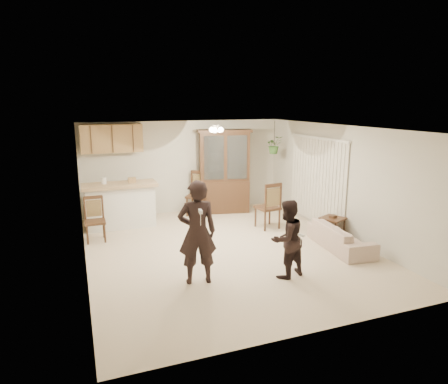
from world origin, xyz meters
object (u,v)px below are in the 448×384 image
object	(u,v)px
child	(287,240)
side_table	(332,228)
china_hutch	(224,172)
chair_hutch_right	(267,215)
chair_hutch_left	(197,203)
chair_bar	(96,229)
sofa	(341,231)
adult	(197,231)

from	to	relation	value
child	side_table	bearing A→B (deg)	-160.79
side_table	child	bearing A→B (deg)	-145.00
china_hutch	chair_hutch_right	bearing A→B (deg)	-62.43
chair_hutch_left	side_table	bearing A→B (deg)	-17.77
child	side_table	size ratio (longest dim) A/B	2.22
child	chair_bar	bearing A→B (deg)	-61.50
side_table	sofa	bearing A→B (deg)	-106.91
sofa	adult	world-z (taller)	adult
child	chair_bar	distance (m)	4.32
sofa	chair_bar	world-z (taller)	chair_bar
chair_bar	chair_hutch_left	distance (m)	2.96
adult	chair_hutch_right	distance (m)	3.41
chair_hutch_left	chair_hutch_right	bearing A→B (deg)	-17.72
adult	china_hutch	bearing A→B (deg)	-107.50
chair_hutch_right	chair_bar	bearing A→B (deg)	-14.29
adult	child	bearing A→B (deg)	176.78
chair_hutch_left	chair_hutch_right	xyz separation A→B (m)	(1.26, -1.69, -0.01)
adult	china_hutch	distance (m)	4.51
china_hutch	chair_bar	size ratio (longest dim) A/B	2.31
side_table	chair_hutch_right	distance (m)	1.60
chair_hutch_left	chair_bar	bearing A→B (deg)	-119.98
sofa	chair_hutch_left	distance (m)	4.05
chair_hutch_right	child	bearing A→B (deg)	62.44
sofa	chair_hutch_left	bearing A→B (deg)	36.44
chair_hutch_left	adult	bearing A→B (deg)	-71.16
china_hutch	chair_hutch_left	xyz separation A→B (m)	(-0.80, -0.05, -0.79)
sofa	adult	distance (m)	3.34
china_hutch	side_table	distance (m)	3.45
adult	side_table	bearing A→B (deg)	-154.68
chair_hutch_left	chair_hutch_right	distance (m)	2.11
sofa	china_hutch	distance (m)	3.83
child	chair_hutch_left	distance (m)	4.33
side_table	adult	bearing A→B (deg)	-163.47
china_hutch	chair_bar	bearing A→B (deg)	-147.22
adult	child	size ratio (longest dim) A/B	1.33
child	china_hutch	world-z (taller)	china_hutch
adult	side_table	size ratio (longest dim) A/B	2.96
adult	china_hutch	xyz separation A→B (m)	(1.99, 4.04, 0.22)
child	chair_hutch_left	world-z (taller)	child
china_hutch	chair_hutch_right	xyz separation A→B (m)	(0.46, -1.74, -0.80)
child	chair_hutch_right	size ratio (longest dim) A/B	1.19
chair_bar	child	bearing A→B (deg)	-45.28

